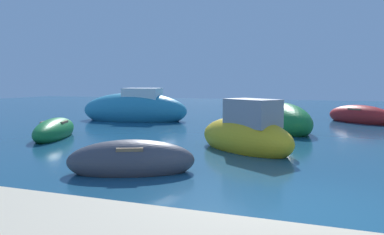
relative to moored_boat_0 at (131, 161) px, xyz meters
The scene contains 7 objects.
ground 4.51m from the moored_boat_0, 16.95° to the right, with size 80.00×80.00×0.00m, color navy.
moored_boat_0 is the anchor object (origin of this frame).
moored_boat_2 6.92m from the moored_boat_0, 144.46° to the left, with size 2.35×3.78×0.99m.
moored_boat_3 9.51m from the moored_boat_0, 74.12° to the left, with size 3.78×4.98×1.62m.
moored_boat_4 12.34m from the moored_boat_0, 118.00° to the left, with size 6.35×2.94×2.29m.
moored_boat_6 15.26m from the moored_boat_0, 66.26° to the left, with size 3.78×3.43×1.22m.
moored_boat_7 4.31m from the moored_boat_0, 61.91° to the left, with size 3.95×3.34×1.97m.
Camera 1 is at (0.05, -6.50, 2.19)m, focal length 34.82 mm.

